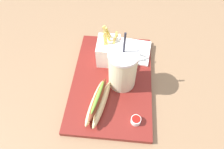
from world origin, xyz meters
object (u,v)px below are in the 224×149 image
object	(u,v)px
hot_dog_1	(98,102)
ketchup_cup_1	(136,120)
napkin_stack	(134,51)
soda_cup	(123,69)
ketchup_cup_2	(130,67)
fries_basket	(108,50)

from	to	relation	value
hot_dog_1	ketchup_cup_1	size ratio (longest dim) A/B	5.69
ketchup_cup_1	napkin_stack	distance (m)	0.32
soda_cup	ketchup_cup_2	xyz separation A→B (m)	(0.07, -0.03, -0.07)
soda_cup	napkin_stack	xyz separation A→B (m)	(0.16, -0.04, -0.08)
fries_basket	napkin_stack	xyz separation A→B (m)	(0.05, -0.10, -0.05)
fries_basket	soda_cup	bearing A→B (deg)	-151.28
soda_cup	ketchup_cup_2	bearing A→B (deg)	-23.42
soda_cup	hot_dog_1	xyz separation A→B (m)	(-0.11, 0.08, -0.05)
soda_cup	napkin_stack	bearing A→B (deg)	-14.49
soda_cup	ketchup_cup_2	world-z (taller)	soda_cup
ketchup_cup_2	napkin_stack	bearing A→B (deg)	-7.24
napkin_stack	hot_dog_1	bearing A→B (deg)	156.59
hot_dog_1	ketchup_cup_1	world-z (taller)	hot_dog_1
fries_basket	ketchup_cup_1	distance (m)	0.30
ketchup_cup_1	napkin_stack	size ratio (longest dim) A/B	0.24
soda_cup	fries_basket	size ratio (longest dim) A/B	1.38
fries_basket	hot_dog_1	bearing A→B (deg)	176.68
ketchup_cup_1	hot_dog_1	bearing A→B (deg)	69.91
soda_cup	ketchup_cup_1	distance (m)	0.18
fries_basket	hot_dog_1	size ratio (longest dim) A/B	0.90
soda_cup	ketchup_cup_2	size ratio (longest dim) A/B	5.97
soda_cup	hot_dog_1	distance (m)	0.14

